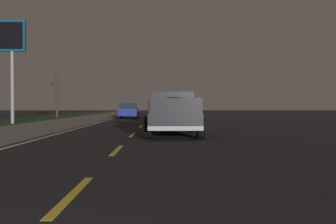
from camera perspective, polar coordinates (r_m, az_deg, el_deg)
The scene contains 11 objects.
ground at distance 28.94m, azimuth -3.53°, elevation -1.52°, with size 144.00×144.00×0.00m, color black.
sidewalk_shoulder at distance 29.74m, azimuth -14.57°, elevation -1.36°, with size 108.00×4.00×0.12m, color slate.
grass_verge at distance 31.29m, azimuth -23.51°, elevation -1.40°, with size 108.00×6.00×0.01m, color #1E3819.
lane_markings at distance 30.69m, azimuth -8.16°, elevation -1.38°, with size 108.00×3.54×0.01m.
pickup_truck at distance 15.81m, azimuth 0.73°, elevation -0.04°, with size 5.43×2.31×1.87m.
sedan_white at distance 43.08m, azimuth -0.65°, elevation 0.35°, with size 4.43×2.08×1.54m.
sedan_blue at distance 36.58m, azimuth -6.12°, elevation 0.23°, with size 4.41×2.04×1.54m.
sedan_black at distance 24.77m, azimuth 0.44°, elevation -0.12°, with size 4.45×2.10×1.54m.
sedan_green at distance 32.70m, azimuth 0.03°, elevation 0.15°, with size 4.41×2.04×1.54m.
gas_price_sign at distance 28.29m, azimuth -23.09°, elevation 9.48°, with size 0.27×1.90×7.27m.
bare_tree_far at distance 41.84m, azimuth -16.88°, elevation 2.74°, with size 0.75×1.58×4.85m.
Camera 1 is at (-1.89, -1.27, 1.26)m, focal length 39.21 mm.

